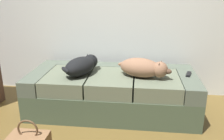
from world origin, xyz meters
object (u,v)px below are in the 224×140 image
object	(u,v)px
couch	(112,92)
dog_tan	(144,68)
dog_dark	(82,65)
tv_remote	(189,74)

from	to	relation	value
couch	dog_tan	xyz separation A→B (m)	(0.35, -0.10, 0.34)
couch	dog_tan	size ratio (longest dim) A/B	3.19
dog_dark	dog_tan	world-z (taller)	dog_tan
dog_tan	tv_remote	xyz separation A→B (m)	(0.50, 0.12, -0.09)
couch	dog_dark	xyz separation A→B (m)	(-0.33, -0.08, 0.33)
dog_dark	tv_remote	xyz separation A→B (m)	(1.18, 0.10, -0.09)
dog_dark	dog_tan	distance (m)	0.68
tv_remote	dog_tan	bearing A→B (deg)	-149.39
couch	dog_tan	bearing A→B (deg)	-16.10
dog_dark	couch	bearing A→B (deg)	13.26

